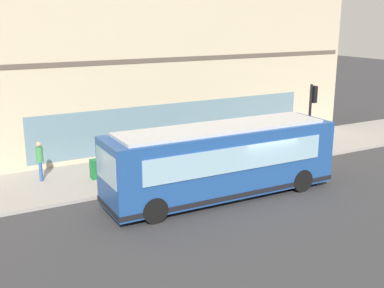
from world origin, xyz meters
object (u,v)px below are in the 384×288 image
at_px(pedestrian_near_hydrant, 40,158).
at_px(pedestrian_walking_along_curb, 188,148).
at_px(traffic_light_near_corner, 312,105).
at_px(newspaper_vending_box, 95,169).
at_px(city_bus_nearside, 221,161).
at_px(fire_hydrant, 229,149).

height_order(pedestrian_near_hydrant, pedestrian_walking_along_curb, pedestrian_near_hydrant).
relative_size(traffic_light_near_corner, newspaper_vending_box, 4.22).
bearing_deg(pedestrian_walking_along_curb, pedestrian_near_hydrant, 75.71).
height_order(city_bus_nearside, pedestrian_near_hydrant, city_bus_nearside).
height_order(traffic_light_near_corner, newspaper_vending_box, traffic_light_near_corner).
relative_size(city_bus_nearside, pedestrian_near_hydrant, 5.51).
xyz_separation_m(pedestrian_walking_along_curb, newspaper_vending_box, (0.78, 4.43, -0.60)).
distance_m(fire_hydrant, pedestrian_walking_along_curb, 3.28).
xyz_separation_m(city_bus_nearside, fire_hydrant, (4.59, -3.43, -1.04)).
distance_m(pedestrian_near_hydrant, pedestrian_walking_along_curb, 6.90).
height_order(fire_hydrant, newspaper_vending_box, newspaper_vending_box).
distance_m(city_bus_nearside, traffic_light_near_corner, 8.19).
relative_size(pedestrian_near_hydrant, pedestrian_walking_along_curb, 1.01).
xyz_separation_m(traffic_light_near_corner, newspaper_vending_box, (1.54, 11.63, -2.19)).
bearing_deg(pedestrian_near_hydrant, fire_hydrant, -94.46).
bearing_deg(pedestrian_walking_along_curb, fire_hydrant, -72.88).
xyz_separation_m(city_bus_nearside, newspaper_vending_box, (4.42, 4.06, -0.95)).
bearing_deg(city_bus_nearside, pedestrian_near_hydrant, 49.78).
relative_size(city_bus_nearside, fire_hydrant, 13.61).
bearing_deg(traffic_light_near_corner, pedestrian_walking_along_curb, 83.97).
height_order(city_bus_nearside, newspaper_vending_box, city_bus_nearside).
distance_m(city_bus_nearside, pedestrian_near_hydrant, 8.29).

